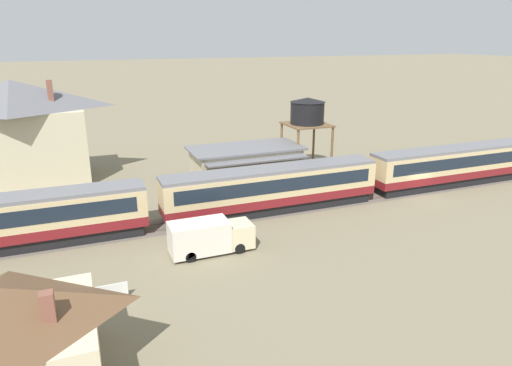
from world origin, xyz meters
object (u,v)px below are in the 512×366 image
object	(u,v)px
station_building	(246,165)
delivery_truck_cream	(209,236)
station_house_grey_roof	(17,131)
passenger_train	(275,187)
water_tower	(307,113)

from	to	relation	value
station_building	delivery_truck_cream	xyz separation A→B (m)	(-8.54, -15.13, -0.74)
station_house_grey_roof	delivery_truck_cream	world-z (taller)	station_house_grey_roof
passenger_train	station_house_grey_roof	distance (m)	29.03
passenger_train	station_building	world-z (taller)	passenger_train
station_house_grey_roof	water_tower	size ratio (longest dim) A/B	1.69
passenger_train	water_tower	size ratio (longest dim) A/B	12.14
water_tower	station_building	bearing A→B (deg)	-171.66
passenger_train	delivery_truck_cream	bearing A→B (deg)	-142.69
water_tower	delivery_truck_cream	xyz separation A→B (m)	(-16.57, -16.30, -5.78)
passenger_train	delivery_truck_cream	world-z (taller)	passenger_train
water_tower	delivery_truck_cream	world-z (taller)	water_tower
passenger_train	water_tower	world-z (taller)	water_tower
passenger_train	delivery_truck_cream	xyz separation A→B (m)	(-8.03, -6.12, -1.01)
station_building	water_tower	bearing A→B (deg)	8.34
water_tower	station_house_grey_roof	bearing A→B (deg)	165.43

